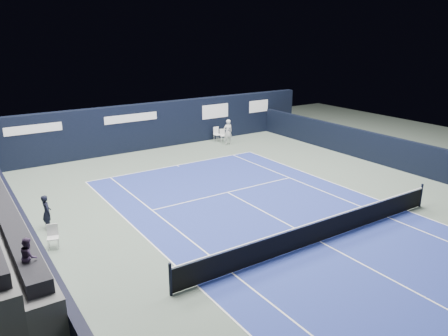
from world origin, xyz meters
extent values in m
plane|color=#536257|center=(0.00, 2.00, 0.00)|extent=(48.00, 48.00, 0.00)
cube|color=navy|center=(0.00, 0.00, 0.00)|extent=(10.97, 23.77, 0.01)
cube|color=black|center=(10.50, 6.00, 0.90)|extent=(0.30, 22.00, 1.80)
cube|color=white|center=(5.60, 15.33, 0.41)|extent=(0.48, 0.46, 0.04)
cube|color=white|center=(5.65, 15.50, 0.66)|extent=(0.39, 0.13, 0.47)
cylinder|color=white|center=(5.81, 15.44, 0.21)|extent=(0.02, 0.02, 0.41)
cylinder|color=white|center=(5.48, 15.52, 0.21)|extent=(0.02, 0.02, 0.41)
cylinder|color=white|center=(5.73, 15.13, 0.21)|extent=(0.02, 0.02, 0.41)
cylinder|color=white|center=(5.40, 15.21, 0.21)|extent=(0.02, 0.02, 0.41)
cube|color=white|center=(5.65, 15.52, 0.73)|extent=(0.33, 0.15, 0.30)
cube|color=white|center=(5.32, 15.62, 0.48)|extent=(0.48, 0.46, 0.04)
cube|color=white|center=(5.31, 15.82, 0.76)|extent=(0.46, 0.06, 0.54)
cylinder|color=white|center=(5.51, 15.81, 0.24)|extent=(0.03, 0.03, 0.48)
cylinder|color=white|center=(5.12, 15.79, 0.24)|extent=(0.03, 0.03, 0.48)
cylinder|color=white|center=(5.53, 15.44, 0.24)|extent=(0.03, 0.03, 0.48)
cylinder|color=white|center=(5.14, 15.42, 0.24)|extent=(0.03, 0.03, 0.48)
cube|color=silver|center=(-8.67, 5.13, 0.42)|extent=(0.49, 0.48, 0.04)
cube|color=silver|center=(-8.62, 5.30, 0.67)|extent=(0.39, 0.14, 0.48)
cylinder|color=silver|center=(-8.46, 5.24, 0.21)|extent=(0.02, 0.02, 0.42)
cylinder|color=silver|center=(-8.79, 5.34, 0.21)|extent=(0.02, 0.02, 0.42)
cylinder|color=silver|center=(-8.56, 4.93, 0.21)|extent=(0.02, 0.02, 0.42)
cylinder|color=silver|center=(-8.89, 5.02, 0.21)|extent=(0.02, 0.02, 0.42)
imported|color=black|center=(-8.45, 6.97, 0.74)|extent=(0.36, 0.54, 1.48)
cube|color=white|center=(0.00, 11.88, 0.01)|extent=(10.97, 0.06, 0.00)
cube|color=white|center=(5.49, 0.00, 0.01)|extent=(0.06, 23.77, 0.00)
cube|color=white|center=(-5.49, 0.00, 0.01)|extent=(0.06, 23.77, 0.00)
cube|color=white|center=(4.12, 0.00, 0.01)|extent=(0.06, 23.77, 0.00)
cube|color=white|center=(-4.12, 0.00, 0.01)|extent=(0.06, 23.77, 0.00)
cube|color=white|center=(0.00, 6.40, 0.01)|extent=(8.23, 0.06, 0.00)
cube|color=white|center=(0.00, 0.00, 0.01)|extent=(0.06, 12.80, 0.00)
cube|color=white|center=(0.00, 11.73, 0.01)|extent=(0.06, 0.30, 0.00)
cylinder|color=black|center=(6.40, 0.00, 0.55)|extent=(0.10, 0.10, 1.10)
cylinder|color=black|center=(-6.40, 0.00, 0.55)|extent=(0.10, 0.10, 1.10)
cube|color=black|center=(0.00, 0.00, 0.46)|extent=(12.80, 0.03, 0.86)
cube|color=white|center=(0.00, 0.00, 0.91)|extent=(12.80, 0.05, 0.06)
cube|color=black|center=(0.00, 16.50, 1.55)|extent=(26.00, 0.60, 3.10)
cube|color=silver|center=(-7.00, 16.18, 2.30)|extent=(3.20, 0.02, 0.50)
cube|color=silver|center=(-1.00, 16.18, 2.30)|extent=(3.60, 0.02, 0.50)
cube|color=silver|center=(5.50, 16.18, 2.10)|extent=(2.20, 0.02, 1.00)
cube|color=silver|center=(9.50, 16.18, 2.10)|extent=(1.80, 0.02, 0.90)
cube|color=black|center=(-9.50, 6.00, 0.60)|extent=(0.30, 22.00, 1.20)
cube|color=silver|center=(-9.33, -1.00, 0.60)|extent=(0.02, 2.00, 0.45)
cube|color=silver|center=(-9.33, 2.50, 0.60)|extent=(0.02, 2.40, 0.45)
cube|color=silver|center=(-9.33, 6.00, 0.60)|extent=(0.02, 2.00, 0.45)
cube|color=#4E4E50|center=(-10.10, 7.00, 0.82)|extent=(0.90, 16.00, 1.65)
imported|color=#392945|center=(-10.10, 0.66, 2.17)|extent=(0.48, 0.57, 1.05)
imported|color=silver|center=(5.46, 14.47, 0.89)|extent=(0.70, 0.50, 1.78)
cylinder|color=black|center=(5.31, 14.17, 1.05)|extent=(0.03, 0.29, 0.13)
torus|color=black|center=(5.31, 13.92, 1.15)|extent=(0.30, 0.13, 0.29)
camera|label=1|loc=(-11.45, -10.59, 7.80)|focal=35.00mm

